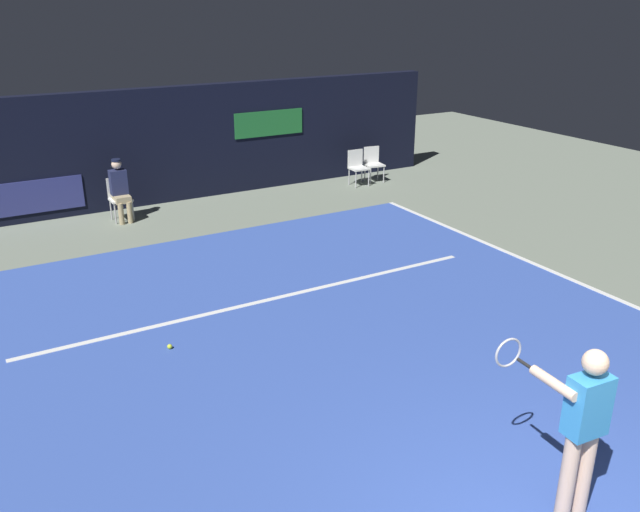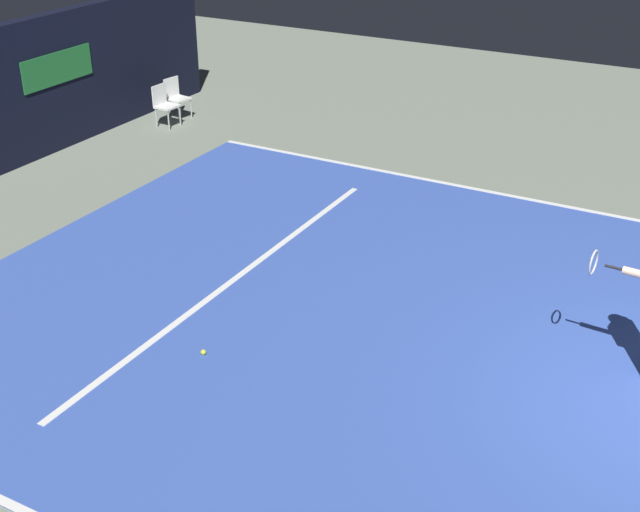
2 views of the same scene
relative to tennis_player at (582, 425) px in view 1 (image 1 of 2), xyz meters
The scene contains 10 objects.
ground_plane 3.87m from the tennis_player, 95.74° to the left, with size 29.49×29.49×0.00m, color gray.
court_surface 3.87m from the tennis_player, 95.74° to the left, with size 9.67×10.41×0.01m, color #3856B2.
line_sideline_left 5.86m from the tennis_player, 40.19° to the left, with size 0.10×10.41×0.01m, color white.
line_service 5.65m from the tennis_player, 93.86° to the left, with size 7.55×0.10×0.01m, color white.
back_wall 11.72m from the tennis_player, 91.84° to the left, with size 14.90×0.33×2.60m.
tennis_player is the anchor object (origin of this frame).
line_judge_on_chair 10.81m from the tennis_player, 96.84° to the left, with size 0.45×0.54×1.32m.
courtside_chair_near 11.98m from the tennis_player, 64.38° to the left, with size 0.49×0.47×0.88m.
courtside_chair_far 11.64m from the tennis_player, 66.61° to the left, with size 0.46×0.43×0.88m.
tennis_ball 5.37m from the tennis_player, 114.45° to the left, with size 0.07×0.07×0.07m, color #CCE033.
Camera 1 is at (-4.00, -2.58, 4.44)m, focal length 37.34 mm.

